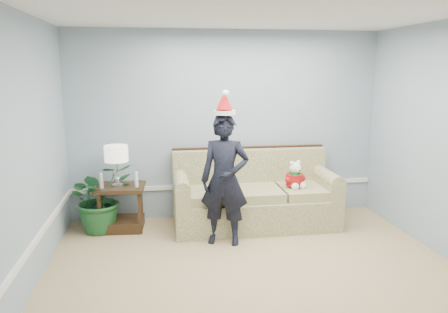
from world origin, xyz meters
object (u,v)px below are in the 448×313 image
object	(u,v)px
man	(225,180)
houseplant	(100,197)
sofa	(254,198)
teddy_bear	(295,178)
table_lamp	(116,155)
side_table	(121,212)

from	to	relation	value
man	houseplant	bearing A→B (deg)	172.96
sofa	teddy_bear	size ratio (longest dim) A/B	5.79
houseplant	man	bearing A→B (deg)	-22.75
houseplant	teddy_bear	xyz separation A→B (m)	(2.63, -0.22, 0.22)
table_lamp	side_table	bearing A→B (deg)	45.68
side_table	teddy_bear	xyz separation A→B (m)	(2.36, -0.23, 0.45)
teddy_bear	side_table	bearing A→B (deg)	156.47
side_table	sofa	bearing A→B (deg)	-1.88
sofa	table_lamp	xyz separation A→B (m)	(-1.86, 0.03, 0.67)
table_lamp	houseplant	bearing A→B (deg)	176.03
sofa	table_lamp	distance (m)	1.97
houseplant	man	xyz separation A→B (m)	(1.59, -0.66, 0.35)
houseplant	teddy_bear	world-z (taller)	houseplant
side_table	man	world-z (taller)	man
side_table	teddy_bear	distance (m)	2.41
table_lamp	man	size ratio (longest dim) A/B	0.34
sofa	teddy_bear	bearing A→B (deg)	-17.47
side_table	table_lamp	size ratio (longest dim) A/B	1.22
teddy_bear	sofa	bearing A→B (deg)	144.52
side_table	teddy_bear	world-z (taller)	teddy_bear
side_table	teddy_bear	bearing A→B (deg)	-5.52
table_lamp	man	world-z (taller)	man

